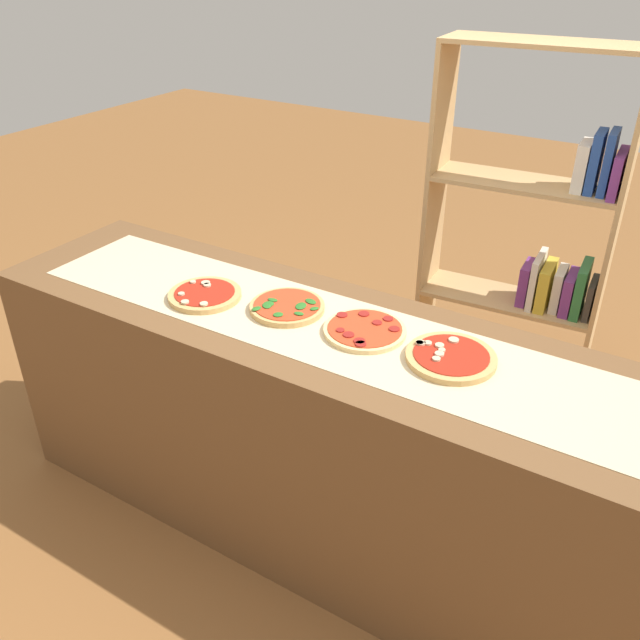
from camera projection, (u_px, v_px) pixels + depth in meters
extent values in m
plane|color=brown|center=(320.00, 525.00, 2.58)|extent=(12.00, 12.00, 0.00)
cube|color=brown|center=(320.00, 435.00, 2.35)|extent=(2.42, 0.62, 0.90)
cube|color=beige|center=(320.00, 325.00, 2.13)|extent=(2.11, 0.41, 0.00)
cylinder|color=tan|center=(205.00, 295.00, 2.28)|extent=(0.25, 0.25, 0.02)
cylinder|color=#AD2314|center=(205.00, 292.00, 2.27)|extent=(0.21, 0.21, 0.00)
cylinder|color=#C6B28E|center=(193.00, 282.00, 2.33)|extent=(0.02, 0.02, 0.01)
cylinder|color=#C6B28E|center=(181.00, 294.00, 2.25)|extent=(0.02, 0.02, 0.01)
cylinder|color=#C6B28E|center=(185.00, 302.00, 2.20)|extent=(0.03, 0.03, 0.01)
cylinder|color=#C6B28E|center=(205.00, 283.00, 2.32)|extent=(0.03, 0.03, 0.01)
cylinder|color=#C6B28E|center=(207.00, 285.00, 2.31)|extent=(0.03, 0.03, 0.01)
cylinder|color=#C6B28E|center=(204.00, 304.00, 2.19)|extent=(0.03, 0.03, 0.01)
cylinder|color=tan|center=(287.00, 307.00, 2.20)|extent=(0.25, 0.25, 0.02)
cylinder|color=red|center=(287.00, 304.00, 2.20)|extent=(0.22, 0.22, 0.00)
ellipsoid|color=#286B23|center=(311.00, 301.00, 2.21)|extent=(0.05, 0.04, 0.00)
ellipsoid|color=#286B23|center=(301.00, 306.00, 2.18)|extent=(0.05, 0.06, 0.00)
ellipsoid|color=#286B23|center=(273.00, 300.00, 2.22)|extent=(0.04, 0.02, 0.00)
ellipsoid|color=#286B23|center=(256.00, 308.00, 2.17)|extent=(0.03, 0.04, 0.00)
ellipsoid|color=#286B23|center=(314.00, 309.00, 2.17)|extent=(0.03, 0.04, 0.00)
ellipsoid|color=#286B23|center=(267.00, 305.00, 2.19)|extent=(0.05, 0.05, 0.00)
ellipsoid|color=#286B23|center=(299.00, 313.00, 2.14)|extent=(0.04, 0.03, 0.00)
ellipsoid|color=#286B23|center=(269.00, 304.00, 2.19)|extent=(0.05, 0.05, 0.00)
ellipsoid|color=#286B23|center=(278.00, 314.00, 2.13)|extent=(0.04, 0.04, 0.00)
cylinder|color=#E5C17F|center=(365.00, 331.00, 2.08)|extent=(0.26, 0.26, 0.02)
cylinder|color=red|center=(365.00, 328.00, 2.08)|extent=(0.23, 0.23, 0.00)
cylinder|color=maroon|center=(349.00, 335.00, 2.03)|extent=(0.03, 0.03, 0.00)
cylinder|color=maroon|center=(377.00, 323.00, 2.10)|extent=(0.03, 0.03, 0.00)
cylinder|color=maroon|center=(361.00, 344.00, 1.99)|extent=(0.03, 0.03, 0.00)
cylinder|color=maroon|center=(388.00, 319.00, 2.12)|extent=(0.03, 0.03, 0.00)
cylinder|color=maroon|center=(340.00, 330.00, 2.06)|extent=(0.03, 0.03, 0.00)
cylinder|color=maroon|center=(394.00, 329.00, 2.06)|extent=(0.03, 0.03, 0.00)
cylinder|color=maroon|center=(360.00, 341.00, 2.00)|extent=(0.04, 0.04, 0.00)
cylinder|color=maroon|center=(342.00, 315.00, 2.14)|extent=(0.03, 0.03, 0.00)
cylinder|color=maroon|center=(364.00, 314.00, 2.15)|extent=(0.03, 0.03, 0.00)
cylinder|color=tan|center=(451.00, 358.00, 1.95)|extent=(0.27, 0.27, 0.02)
cylinder|color=#AD2314|center=(451.00, 354.00, 1.94)|extent=(0.22, 0.22, 0.00)
cylinder|color=#C6B28E|center=(440.00, 345.00, 1.97)|extent=(0.03, 0.03, 0.01)
cylinder|color=#C6B28E|center=(454.00, 340.00, 2.00)|extent=(0.03, 0.03, 0.01)
cylinder|color=#C6B28E|center=(420.00, 343.00, 1.99)|extent=(0.02, 0.02, 0.01)
cylinder|color=#C6B28E|center=(439.00, 354.00, 1.93)|extent=(0.03, 0.03, 0.01)
cylinder|color=#C6B28E|center=(421.00, 343.00, 1.99)|extent=(0.03, 0.03, 0.01)
cylinder|color=#C6B28E|center=(428.00, 343.00, 1.99)|extent=(0.02, 0.02, 0.01)
cylinder|color=#C6B28E|center=(436.00, 359.00, 1.91)|extent=(0.02, 0.02, 0.01)
cylinder|color=#C6B28E|center=(442.00, 350.00, 1.95)|extent=(0.02, 0.02, 0.01)
cube|color=tan|center=(608.00, 261.00, 2.73)|extent=(0.04, 0.27, 1.63)
cube|color=tan|center=(432.00, 228.00, 3.03)|extent=(0.04, 0.27, 1.63)
cube|color=tan|center=(491.00, 395.00, 3.28)|extent=(0.75, 0.31, 0.02)
cube|color=#2D753D|center=(567.00, 398.00, 3.09)|extent=(0.04, 0.18, 0.19)
cube|color=#753384|center=(559.00, 392.00, 3.10)|extent=(0.04, 0.17, 0.23)
cube|color=silver|center=(549.00, 387.00, 3.11)|extent=(0.06, 0.20, 0.25)
cube|color=#2D753D|center=(537.00, 390.00, 3.15)|extent=(0.06, 0.19, 0.18)
cube|color=gold|center=(528.00, 384.00, 3.16)|extent=(0.05, 0.15, 0.22)
cube|color=tan|center=(507.00, 299.00, 3.01)|extent=(0.75, 0.31, 0.02)
cube|color=#47423D|center=(590.00, 298.00, 2.83)|extent=(0.04, 0.17, 0.16)
cube|color=#2D753D|center=(581.00, 289.00, 2.83)|extent=(0.05, 0.19, 0.23)
cube|color=#753384|center=(569.00, 292.00, 2.86)|extent=(0.05, 0.18, 0.17)
cube|color=silver|center=(559.00, 289.00, 2.88)|extent=(0.05, 0.15, 0.18)
cube|color=gold|center=(546.00, 285.00, 2.90)|extent=(0.06, 0.20, 0.19)
cube|color=silver|center=(536.00, 279.00, 2.91)|extent=(0.04, 0.21, 0.23)
cube|color=#753384|center=(526.00, 282.00, 2.93)|extent=(0.05, 0.16, 0.18)
cube|color=tan|center=(525.00, 183.00, 2.74)|extent=(0.75, 0.31, 0.02)
cube|color=#753384|center=(618.00, 173.00, 2.56)|extent=(0.05, 0.22, 0.17)
cube|color=#234799|center=(609.00, 162.00, 2.56)|extent=(0.04, 0.16, 0.24)
cube|color=#234799|center=(596.00, 162.00, 2.58)|extent=(0.05, 0.15, 0.23)
cube|color=silver|center=(583.00, 166.00, 2.61)|extent=(0.06, 0.16, 0.19)
cube|color=tan|center=(548.00, 43.00, 2.47)|extent=(0.75, 0.31, 0.02)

